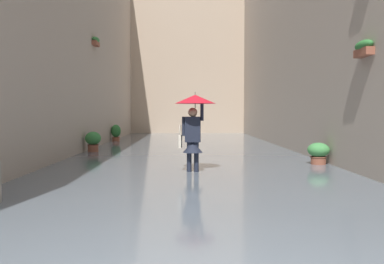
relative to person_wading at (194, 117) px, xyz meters
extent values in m
plane|color=gray|center=(0.05, -5.73, -1.48)|extent=(66.52, 66.52, 0.00)
cube|color=slate|center=(0.05, -5.73, -1.43)|extent=(8.78, 32.61, 0.10)
cube|color=brown|center=(-3.84, 0.93, 1.47)|extent=(0.20, 0.70, 0.18)
ellipsoid|color=#2D7033|center=(-3.84, 0.93, 1.63)|extent=(0.28, 0.76, 0.24)
cube|color=#A89989|center=(4.94, -5.73, 3.99)|extent=(1.80, 30.61, 10.95)
cube|color=brown|center=(3.94, -7.12, 2.96)|extent=(0.20, 0.70, 0.18)
ellipsoid|color=#387F3D|center=(3.94, -7.12, 3.12)|extent=(0.28, 0.76, 0.24)
cube|color=tan|center=(0.05, -19.93, 4.50)|extent=(11.58, 1.80, 11.96)
cube|color=#4C4233|center=(0.12, -0.01, -1.43)|extent=(0.13, 0.25, 0.10)
cylinder|color=#1E2333|center=(0.12, -0.01, -1.01)|extent=(0.13, 0.13, 0.75)
cube|color=#4C4233|center=(-0.06, 0.01, -1.43)|extent=(0.13, 0.25, 0.10)
cylinder|color=#1E2333|center=(-0.06, 0.01, -1.01)|extent=(0.13, 0.13, 0.75)
cube|color=#1E2333|center=(0.03, 0.00, -0.32)|extent=(0.40, 0.26, 0.64)
cone|color=#1E2333|center=(0.03, 0.00, -0.76)|extent=(0.55, 0.55, 0.28)
sphere|color=tan|center=(0.03, 0.00, 0.11)|extent=(0.23, 0.23, 0.23)
cylinder|color=#1E2333|center=(-0.20, 0.02, 0.12)|extent=(0.09, 0.09, 0.44)
cylinder|color=#1E2333|center=(0.26, -0.03, -0.24)|extent=(0.09, 0.09, 0.48)
cylinder|color=black|center=(-0.03, 0.00, 0.22)|extent=(0.02, 0.02, 0.44)
cone|color=red|center=(-0.03, 0.00, 0.44)|extent=(1.03, 1.03, 0.22)
cylinder|color=black|center=(-0.03, 0.00, 0.58)|extent=(0.01, 0.01, 0.08)
cube|color=beige|center=(0.34, -0.01, -0.62)|extent=(0.09, 0.28, 0.32)
torus|color=beige|center=(0.34, -0.01, -0.34)|extent=(0.05, 0.30, 0.30)
cylinder|color=brown|center=(-3.61, -1.45, -1.33)|extent=(0.42, 0.42, 0.31)
torus|color=brown|center=(-3.61, -1.45, -1.18)|extent=(0.46, 0.46, 0.04)
ellipsoid|color=#428947|center=(-3.61, -1.45, -0.97)|extent=(0.62, 0.62, 0.41)
cylinder|color=#9E563D|center=(3.78, -10.96, -1.33)|extent=(0.37, 0.37, 0.31)
torus|color=brown|center=(3.78, -10.96, -1.18)|extent=(0.41, 0.41, 0.04)
ellipsoid|color=#2D7033|center=(3.78, -10.96, -0.85)|extent=(0.50, 0.50, 0.65)
cylinder|color=brown|center=(3.69, -5.28, -1.30)|extent=(0.39, 0.39, 0.37)
torus|color=brown|center=(3.69, -5.28, -1.12)|extent=(0.43, 0.43, 0.04)
ellipsoid|color=#387F3D|center=(3.69, -5.28, -0.87)|extent=(0.59, 0.59, 0.50)
camera|label=1|loc=(0.22, 10.37, 0.11)|focal=38.89mm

